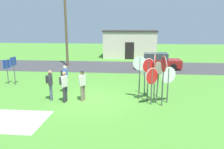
{
  "coord_description": "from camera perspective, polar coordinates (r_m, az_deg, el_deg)",
  "views": [
    {
      "loc": [
        2.44,
        -11.32,
        4.03
      ],
      "look_at": [
        1.31,
        0.86,
        1.3
      ],
      "focal_mm": 34.74,
      "sensor_mm": 36.0,
      "label": 1
    }
  ],
  "objects": [
    {
      "name": "stop_sign_far_back",
      "position": [
        11.79,
        9.48,
        0.69
      ],
      "size": [
        0.66,
        0.47,
        2.38
      ],
      "color": "#474C4C",
      "rests_on": "ground"
    },
    {
      "name": "stop_sign_rear_right",
      "position": [
        12.36,
        13.28,
        0.57
      ],
      "size": [
        0.36,
        0.68,
        2.24
      ],
      "color": "#474C4C",
      "rests_on": "ground"
    },
    {
      "name": "info_panel_leftmost",
      "position": [
        16.88,
        -25.93,
        1.68
      ],
      "size": [
        0.18,
        0.59,
        1.75
      ],
      "color": "#4C4C51",
      "rests_on": "ground"
    },
    {
      "name": "utility_pole",
      "position": [
        22.7,
        -12.07,
        13.29
      ],
      "size": [
        1.8,
        0.24,
        8.46
      ],
      "color": "brown",
      "rests_on": "ground"
    },
    {
      "name": "parked_car_on_street",
      "position": [
        21.49,
        11.84,
        3.37
      ],
      "size": [
        4.33,
        2.08,
        1.51
      ],
      "color": "maroon",
      "rests_on": "ground"
    },
    {
      "name": "stop_sign_center_cluster",
      "position": [
        11.78,
        14.57,
        -1.04
      ],
      "size": [
        0.79,
        0.4,
        1.97
      ],
      "color": "#474C4C",
      "rests_on": "ground"
    },
    {
      "name": "stop_sign_rear_left",
      "position": [
        11.73,
        12.04,
        -0.23
      ],
      "size": [
        0.38,
        0.56,
        2.22
      ],
      "color": "#474C4C",
      "rests_on": "ground"
    },
    {
      "name": "building_background",
      "position": [
        29.29,
        4.72,
        8.12
      ],
      "size": [
        6.87,
        4.73,
        3.53
      ],
      "color": "beige",
      "rests_on": "ground"
    },
    {
      "name": "person_on_left",
      "position": [
        12.41,
        -15.99,
        -2.14
      ],
      "size": [
        0.43,
        0.55,
        1.69
      ],
      "color": "#4C5670",
      "rests_on": "ground"
    },
    {
      "name": "stop_sign_nearest",
      "position": [
        12.14,
        11.21,
        1.53
      ],
      "size": [
        0.2,
        0.8,
        2.54
      ],
      "color": "#474C4C",
      "rests_on": "ground"
    },
    {
      "name": "street_asphalt",
      "position": [
        22.24,
        -1.1,
        2.15
      ],
      "size": [
        60.0,
        6.4,
        0.01
      ],
      "primitive_type": "cube",
      "color": "#38383A",
      "rests_on": "ground"
    },
    {
      "name": "stop_sign_low_front",
      "position": [
        11.14,
        13.36,
        0.78
      ],
      "size": [
        0.14,
        0.84,
        2.62
      ],
      "color": "#474C4C",
      "rests_on": "ground"
    },
    {
      "name": "concrete_path",
      "position": [
        10.69,
        -25.53,
        -10.85
      ],
      "size": [
        3.2,
        2.4,
        0.01
      ],
      "primitive_type": "cube",
      "color": "#ADAAA3",
      "rests_on": "ground"
    },
    {
      "name": "ground_plane",
      "position": [
        12.26,
        -6.53,
        -6.69
      ],
      "size": [
        80.0,
        80.0,
        0.0
      ],
      "primitive_type": "plane",
      "color": "#47842D"
    },
    {
      "name": "person_with_sunhat",
      "position": [
        13.61,
        -12.27,
        -0.65
      ],
      "size": [
        0.35,
        0.57,
        1.69
      ],
      "color": "#4C5670",
      "rests_on": "ground"
    },
    {
      "name": "stop_sign_tallest",
      "position": [
        12.86,
        8.66,
        0.33
      ],
      "size": [
        0.55,
        0.63,
        1.96
      ],
      "color": "#474C4C",
      "rests_on": "ground"
    },
    {
      "name": "info_panel_middle",
      "position": [
        16.48,
        -24.45,
        2.11
      ],
      "size": [
        0.09,
        0.6,
        1.96
      ],
      "color": "#4C4C51",
      "rests_on": "ground"
    },
    {
      "name": "stop_sign_leaning_right",
      "position": [
        11.31,
        10.45,
        -1.39
      ],
      "size": [
        0.68,
        0.6,
        1.97
      ],
      "color": "#474C4C",
      "rests_on": "ground"
    },
    {
      "name": "stop_sign_leaning_left",
      "position": [
        12.07,
        7.3,
        1.2
      ],
      "size": [
        0.77,
        0.23,
        2.43
      ],
      "color": "#474C4C",
      "rests_on": "ground"
    },
    {
      "name": "person_holding_notes",
      "position": [
        11.93,
        -7.74,
        -2.33
      ],
      "size": [
        0.33,
        0.54,
        1.74
      ],
      "color": "#7A6B56",
      "rests_on": "ground"
    },
    {
      "name": "person_in_teal",
      "position": [
        11.89,
        -12.46,
        -2.58
      ],
      "size": [
        0.39,
        0.57,
        1.69
      ],
      "color": "#2D2D33",
      "rests_on": "ground"
    }
  ]
}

